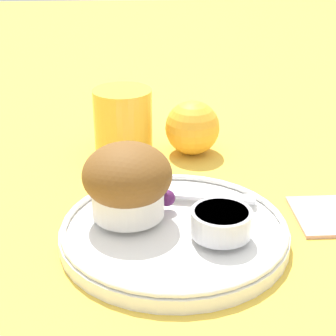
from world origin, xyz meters
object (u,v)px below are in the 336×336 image
muffin (127,183)px  butter_knife (176,194)px  juice_glass (123,122)px  orange_fruit (192,128)px

muffin → butter_knife: 0.07m
butter_knife → juice_glass: size_ratio=1.89×
orange_fruit → muffin: bearing=-112.8°
muffin → juice_glass: 0.20m
muffin → orange_fruit: muffin is taller
orange_fruit → juice_glass: (-0.09, 0.00, 0.01)m
butter_knife → juice_glass: (-0.06, 0.16, 0.02)m
orange_fruit → juice_glass: juice_glass is taller
orange_fruit → juice_glass: size_ratio=0.81×
butter_knife → orange_fruit: (0.03, 0.16, 0.01)m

